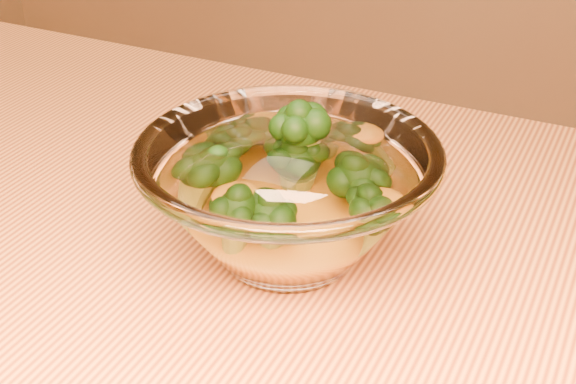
% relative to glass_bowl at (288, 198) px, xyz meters
% --- Properties ---
extents(glass_bowl, '(0.19, 0.19, 0.08)m').
position_rel_glass_bowl_xyz_m(glass_bowl, '(0.00, 0.00, 0.00)').
color(glass_bowl, white).
rests_on(glass_bowl, table).
extents(cheese_sauce, '(0.09, 0.09, 0.03)m').
position_rel_glass_bowl_xyz_m(cheese_sauce, '(0.00, -0.00, -0.02)').
color(cheese_sauce, orange).
rests_on(cheese_sauce, glass_bowl).
extents(broccoli_heap, '(0.13, 0.12, 0.08)m').
position_rel_glass_bowl_xyz_m(broccoli_heap, '(-0.01, 0.01, 0.01)').
color(broccoli_heap, black).
rests_on(broccoli_heap, cheese_sauce).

